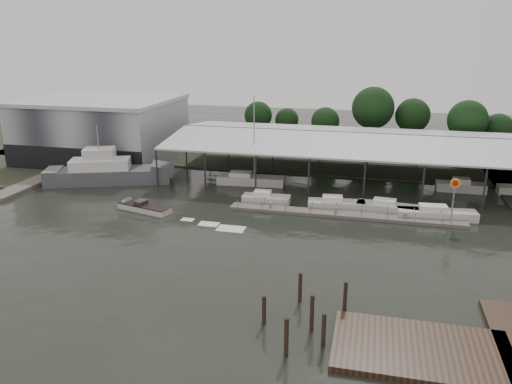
% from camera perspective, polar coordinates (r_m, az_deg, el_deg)
% --- Properties ---
extents(ground, '(200.00, 200.00, 0.00)m').
position_cam_1_polar(ground, '(54.41, -6.72, -5.07)').
color(ground, black).
rests_on(ground, ground).
extents(land_strip_far, '(140.00, 30.00, 0.30)m').
position_cam_1_polar(land_strip_far, '(93.10, 2.15, 4.68)').
color(land_strip_far, '#393D2E').
rests_on(land_strip_far, ground).
extents(land_strip_west, '(20.00, 40.00, 0.30)m').
position_cam_1_polar(land_strip_west, '(98.50, -22.89, 4.01)').
color(land_strip_west, '#393D2E').
rests_on(land_strip_west, ground).
extents(storage_warehouse, '(24.50, 20.50, 10.50)m').
position_cam_1_polar(storage_warehouse, '(90.90, -17.12, 6.94)').
color(storage_warehouse, '#ABB0B6').
rests_on(storage_warehouse, ground).
extents(covered_boat_shed, '(58.24, 24.00, 6.96)m').
position_cam_1_polar(covered_boat_shed, '(76.43, 12.72, 6.04)').
color(covered_boat_shed, silver).
rests_on(covered_boat_shed, ground).
extents(trawler_dock, '(3.00, 18.00, 0.50)m').
position_cam_1_polar(trawler_dock, '(80.20, -23.71, 1.18)').
color(trawler_dock, '#66625A').
rests_on(trawler_dock, ground).
extents(floating_dock, '(28.00, 2.00, 1.40)m').
position_cam_1_polar(floating_dock, '(60.68, 10.05, -2.59)').
color(floating_dock, '#66625A').
rests_on(floating_dock, ground).
extents(shell_fuel_sign, '(1.10, 0.18, 5.55)m').
position_cam_1_polar(shell_fuel_sign, '(60.15, 21.71, -0.03)').
color(shell_fuel_sign, gray).
rests_on(shell_fuel_sign, ground).
extents(boardwalk_platform, '(15.00, 12.00, 0.50)m').
position_cam_1_polar(boardwalk_platform, '(38.42, 22.24, -16.35)').
color(boardwalk_platform, '#3E2B19').
rests_on(boardwalk_platform, ground).
extents(grey_trawler, '(18.76, 10.28, 8.84)m').
position_cam_1_polar(grey_trawler, '(76.15, -16.41, 2.19)').
color(grey_trawler, '#565B5F').
rests_on(grey_trawler, ground).
extents(white_sailboat, '(9.83, 3.26, 12.91)m').
position_cam_1_polar(white_sailboat, '(72.47, -0.72, 1.39)').
color(white_sailboat, silver).
rests_on(white_sailboat, ground).
extents(speedboat_underway, '(18.39, 6.67, 2.00)m').
position_cam_1_polar(speedboat_underway, '(63.53, -13.05, -1.67)').
color(speedboat_underway, silver).
rests_on(speedboat_underway, ground).
extents(moored_cruiser_0, '(6.19, 2.51, 1.70)m').
position_cam_1_polar(moored_cruiser_0, '(64.22, 1.12, -0.79)').
color(moored_cruiser_0, silver).
rests_on(moored_cruiser_0, ground).
extents(moored_cruiser_1, '(7.22, 2.98, 1.70)m').
position_cam_1_polar(moored_cruiser_1, '(63.01, 9.10, -1.38)').
color(moored_cruiser_1, silver).
rests_on(moored_cruiser_1, ground).
extents(moored_cruiser_2, '(7.84, 3.07, 1.70)m').
position_cam_1_polar(moored_cruiser_2, '(63.09, 14.83, -1.73)').
color(moored_cruiser_2, silver).
rests_on(moored_cruiser_2, ground).
extents(moored_cruiser_3, '(9.21, 3.12, 1.70)m').
position_cam_1_polar(moored_cruiser_3, '(62.66, 19.91, -2.35)').
color(moored_cruiser_3, silver).
rests_on(moored_cruiser_3, ground).
extents(mooring_pilings, '(6.11, 7.76, 3.50)m').
position_cam_1_polar(mooring_pilings, '(38.10, 5.71, -13.84)').
color(mooring_pilings, '#332419').
rests_on(mooring_pilings, ground).
extents(horizon_tree_line, '(64.58, 12.05, 11.71)m').
position_cam_1_polar(horizon_tree_line, '(96.57, 17.84, 8.10)').
color(horizon_tree_line, black).
rests_on(horizon_tree_line, ground).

